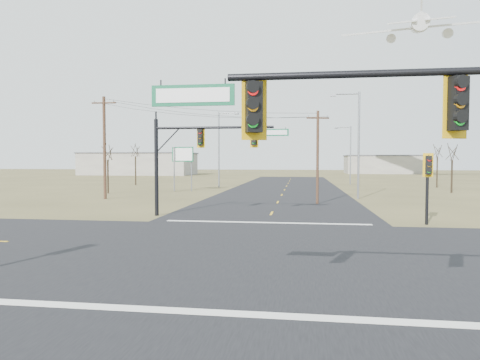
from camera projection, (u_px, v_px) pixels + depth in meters
The scene contains 21 objects.
ground at pixel (252, 249), 17.57m from camera, with size 320.00×320.00×0.00m, color olive.
road_ew at pixel (252, 249), 17.57m from camera, with size 160.00×14.00×0.02m, color black.
road_ns at pixel (252, 249), 17.57m from camera, with size 14.00×160.00×0.02m, color black.
stop_bar_near at pixel (217, 313), 10.15m from camera, with size 12.00×0.40×0.01m, color silver.
stop_bar_far at pixel (267, 223), 24.99m from camera, with size 12.00×0.40×0.01m, color silver.
mast_arm_near at pixel (450, 124), 8.37m from camera, with size 10.32×0.59×5.98m.
mast_arm_far at pixel (203, 145), 27.76m from camera, with size 8.83×0.48×6.39m.
pedestal_signal_ne at pixel (428, 172), 24.06m from camera, with size 0.67×0.59×4.10m.
utility_pole_near at pixel (318, 155), 35.81m from camera, with size 1.89×0.55×7.82m.
utility_pole_far at pixel (104, 146), 40.57m from camera, with size 2.38×0.28×9.72m.
highway_sign at pixel (183, 159), 51.00m from camera, with size 2.77×0.72×5.31m.
streetlight_a at pixel (356, 139), 40.68m from camera, with size 2.84×0.30×10.19m.
streetlight_b at pixel (349, 152), 65.30m from camera, with size 2.50×0.32×8.94m.
streetlight_c at pixel (220, 145), 58.42m from camera, with size 2.89×0.42×10.32m.
bare_tree_a at pixel (108, 152), 47.52m from camera, with size 2.90×2.90×5.89m.
bare_tree_b at pixel (135, 150), 64.19m from camera, with size 2.99×2.99×6.63m.
bare_tree_c at pixel (452, 152), 48.26m from camera, with size 2.71×2.71×5.98m.
bare_tree_d at pixel (437, 151), 57.99m from camera, with size 2.77×2.77×6.23m.
warehouse_left at pixel (139, 164), 112.07m from camera, with size 28.00×14.00×5.50m, color #A9A696.
warehouse_mid at pixel (381, 165), 122.76m from camera, with size 20.00×12.00×5.00m, color #A9A696.
jet_airliner at pixel (419, 25), 78.29m from camera, with size 20.86×21.83×12.00m.
Camera 1 is at (1.95, -17.32, 3.64)m, focal length 32.00 mm.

